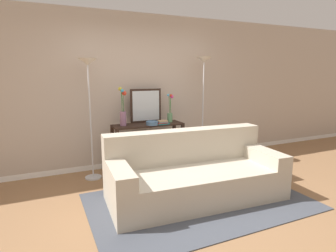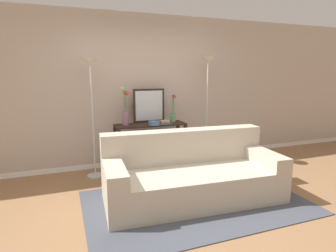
{
  "view_description": "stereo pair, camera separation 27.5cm",
  "coord_description": "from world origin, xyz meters",
  "px_view_note": "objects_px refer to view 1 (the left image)",
  "views": [
    {
      "loc": [
        -1.54,
        -2.85,
        1.66
      ],
      "look_at": [
        0.17,
        0.9,
        0.88
      ],
      "focal_mm": 30.03,
      "sensor_mm": 36.0,
      "label": 1
    },
    {
      "loc": [
        -1.28,
        -2.95,
        1.66
      ],
      "look_at": [
        0.17,
        0.9,
        0.88
      ],
      "focal_mm": 30.03,
      "sensor_mm": 36.0,
      "label": 2
    }
  ],
  "objects_px": {
    "couch": "(194,175)",
    "floor_lamp_right": "(204,80)",
    "floor_lamp_left": "(89,85)",
    "vase_tall_flowers": "(123,112)",
    "book_row_under_console": "(129,168)",
    "book_stack": "(162,122)",
    "fruit_bowl": "(152,123)",
    "console_table": "(148,138)",
    "vase_short_flowers": "(170,112)",
    "wall_mirror": "(146,106)"
  },
  "relations": [
    {
      "from": "floor_lamp_left",
      "to": "vase_tall_flowers",
      "type": "distance_m",
      "value": 0.7
    },
    {
      "from": "console_table",
      "to": "wall_mirror",
      "type": "bearing_deg",
      "value": 80.27
    },
    {
      "from": "floor_lamp_left",
      "to": "book_stack",
      "type": "height_order",
      "value": "floor_lamp_left"
    },
    {
      "from": "floor_lamp_right",
      "to": "fruit_bowl",
      "type": "relative_size",
      "value": 9.61
    },
    {
      "from": "floor_lamp_left",
      "to": "floor_lamp_right",
      "type": "relative_size",
      "value": 0.96
    },
    {
      "from": "console_table",
      "to": "book_stack",
      "type": "height_order",
      "value": "book_stack"
    },
    {
      "from": "console_table",
      "to": "book_row_under_console",
      "type": "relative_size",
      "value": 4.53
    },
    {
      "from": "fruit_bowl",
      "to": "book_stack",
      "type": "height_order",
      "value": "book_stack"
    },
    {
      "from": "wall_mirror",
      "to": "fruit_bowl",
      "type": "bearing_deg",
      "value": -90.36
    },
    {
      "from": "floor_lamp_left",
      "to": "fruit_bowl",
      "type": "bearing_deg",
      "value": -4.28
    },
    {
      "from": "floor_lamp_right",
      "to": "vase_tall_flowers",
      "type": "distance_m",
      "value": 1.57
    },
    {
      "from": "vase_short_flowers",
      "to": "book_row_under_console",
      "type": "height_order",
      "value": "vase_short_flowers"
    },
    {
      "from": "book_stack",
      "to": "fruit_bowl",
      "type": "bearing_deg",
      "value": 177.63
    },
    {
      "from": "vase_short_flowers",
      "to": "book_row_under_console",
      "type": "xyz_separation_m",
      "value": [
        -0.79,
        -0.02,
        -0.93
      ]
    },
    {
      "from": "couch",
      "to": "floor_lamp_right",
      "type": "xyz_separation_m",
      "value": [
        0.91,
        1.28,
        1.22
      ]
    },
    {
      "from": "floor_lamp_left",
      "to": "vase_short_flowers",
      "type": "xyz_separation_m",
      "value": [
        1.39,
        0.07,
        -0.49
      ]
    },
    {
      "from": "couch",
      "to": "console_table",
      "type": "bearing_deg",
      "value": 96.49
    },
    {
      "from": "console_table",
      "to": "floor_lamp_right",
      "type": "relative_size",
      "value": 0.63
    },
    {
      "from": "couch",
      "to": "vase_tall_flowers",
      "type": "relative_size",
      "value": 3.69
    },
    {
      "from": "floor_lamp_left",
      "to": "vase_short_flowers",
      "type": "distance_m",
      "value": 1.48
    },
    {
      "from": "wall_mirror",
      "to": "fruit_bowl",
      "type": "distance_m",
      "value": 0.39
    },
    {
      "from": "console_table",
      "to": "wall_mirror",
      "type": "relative_size",
      "value": 2.07
    },
    {
      "from": "vase_tall_flowers",
      "to": "book_stack",
      "type": "xyz_separation_m",
      "value": [
        0.64,
        -0.16,
        -0.2
      ]
    },
    {
      "from": "book_row_under_console",
      "to": "book_stack",
      "type": "bearing_deg",
      "value": -13.19
    },
    {
      "from": "floor_lamp_right",
      "to": "book_stack",
      "type": "relative_size",
      "value": 8.87
    },
    {
      "from": "console_table",
      "to": "floor_lamp_left",
      "type": "xyz_separation_m",
      "value": [
        -0.96,
        -0.05,
        0.92
      ]
    },
    {
      "from": "wall_mirror",
      "to": "fruit_bowl",
      "type": "relative_size",
      "value": 2.91
    },
    {
      "from": "console_table",
      "to": "vase_short_flowers",
      "type": "distance_m",
      "value": 0.61
    },
    {
      "from": "book_row_under_console",
      "to": "vase_tall_flowers",
      "type": "bearing_deg",
      "value": 159.31
    },
    {
      "from": "floor_lamp_right",
      "to": "wall_mirror",
      "type": "xyz_separation_m",
      "value": [
        -1.03,
        0.22,
        -0.43
      ]
    },
    {
      "from": "book_row_under_console",
      "to": "floor_lamp_right",
      "type": "bearing_deg",
      "value": -2.12
    },
    {
      "from": "floor_lamp_left",
      "to": "book_row_under_console",
      "type": "distance_m",
      "value": 1.54
    },
    {
      "from": "fruit_bowl",
      "to": "book_row_under_console",
      "type": "bearing_deg",
      "value": 161.98
    },
    {
      "from": "book_stack",
      "to": "vase_tall_flowers",
      "type": "bearing_deg",
      "value": 166.06
    },
    {
      "from": "floor_lamp_right",
      "to": "vase_short_flowers",
      "type": "height_order",
      "value": "floor_lamp_right"
    },
    {
      "from": "console_table",
      "to": "book_row_under_console",
      "type": "height_order",
      "value": "console_table"
    },
    {
      "from": "floor_lamp_right",
      "to": "book_stack",
      "type": "bearing_deg",
      "value": -174.49
    },
    {
      "from": "floor_lamp_left",
      "to": "vase_tall_flowers",
      "type": "bearing_deg",
      "value": 8.0
    },
    {
      "from": "floor_lamp_left",
      "to": "book_row_under_console",
      "type": "relative_size",
      "value": 7.0
    },
    {
      "from": "floor_lamp_left",
      "to": "book_stack",
      "type": "bearing_deg",
      "value": -3.98
    },
    {
      "from": "couch",
      "to": "floor_lamp_left",
      "type": "xyz_separation_m",
      "value": [
        -1.12,
        1.28,
        1.17
      ]
    },
    {
      "from": "floor_lamp_right",
      "to": "vase_short_flowers",
      "type": "xyz_separation_m",
      "value": [
        -0.63,
        0.07,
        -0.54
      ]
    },
    {
      "from": "vase_tall_flowers",
      "to": "fruit_bowl",
      "type": "distance_m",
      "value": 0.51
    },
    {
      "from": "vase_tall_flowers",
      "to": "fruit_bowl",
      "type": "xyz_separation_m",
      "value": [
        0.45,
        -0.15,
        -0.19
      ]
    },
    {
      "from": "wall_mirror",
      "to": "book_stack",
      "type": "xyz_separation_m",
      "value": [
        0.18,
        -0.3,
        -0.26
      ]
    },
    {
      "from": "couch",
      "to": "vase_short_flowers",
      "type": "xyz_separation_m",
      "value": [
        0.28,
        1.35,
        0.68
      ]
    },
    {
      "from": "vase_short_flowers",
      "to": "fruit_bowl",
      "type": "relative_size",
      "value": 2.47
    },
    {
      "from": "vase_short_flowers",
      "to": "book_row_under_console",
      "type": "relative_size",
      "value": 1.87
    },
    {
      "from": "vase_tall_flowers",
      "to": "floor_lamp_right",
      "type": "bearing_deg",
      "value": -2.93
    },
    {
      "from": "console_table",
      "to": "wall_mirror",
      "type": "distance_m",
      "value": 0.57
    }
  ]
}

